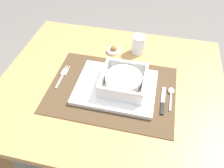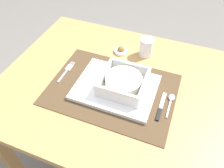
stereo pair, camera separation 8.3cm
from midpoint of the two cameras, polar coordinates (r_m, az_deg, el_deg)
The scene contains 10 objects.
ground_plane at distance 1.50m, azimuth 1.65°, elevation -19.60°, with size 6.00×6.00×0.00m, color slate.
dining_table at distance 0.96m, azimuth 2.44°, elevation -4.33°, with size 0.89×0.74×0.75m.
placemat at distance 0.85m, azimuth 2.79°, elevation -1.47°, with size 0.48×0.35×0.00m, color #4C3823.
serving_plate at distance 0.84m, azimuth 3.83°, elevation -1.03°, with size 0.30×0.23×0.02m, color white.
porridge_bowl at distance 0.82m, azimuth 5.91°, elevation 0.33°, with size 0.16×0.16×0.06m.
fork at distance 0.93m, azimuth -9.10°, elevation 3.51°, with size 0.02×0.13×0.00m.
spoon at distance 0.85m, azimuth 17.92°, elevation -3.92°, with size 0.02×0.11×0.01m.
butter_knife at distance 0.81m, azimuth 15.45°, elevation -6.19°, with size 0.01×0.13×0.01m.
drinking_glass at distance 1.00m, azimuth 11.28°, elevation 9.12°, with size 0.06×0.06×0.08m.
condiment_saucer at distance 1.01m, azimuth 4.76°, elevation 8.61°, with size 0.06×0.06×0.03m.
Camera 2 is at (0.22, -0.56, 1.38)m, focal length 35.08 mm.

